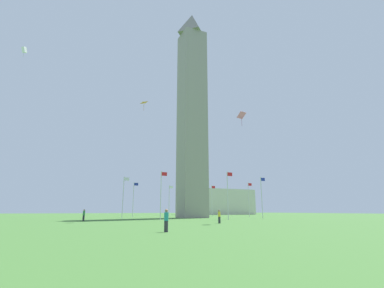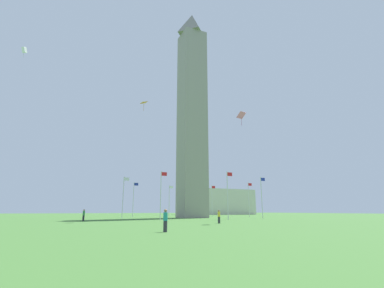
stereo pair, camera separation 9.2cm
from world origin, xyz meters
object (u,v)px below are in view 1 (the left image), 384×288
object	(u,v)px
obelisk_monument	(192,107)
kite_orange_diamond	(144,103)
person_yellow_shirt	(219,217)
flagpole_s	(123,195)
kite_pink_diamond	(241,116)
flagpole_sw	(161,193)
kite_white_box	(24,50)
flagpole_se	(134,198)
flagpole_n	(249,198)
flagpole_e	(169,199)
person_teal_shirt	(166,221)
person_green_shirt	(84,215)
distant_building	(218,202)
flagpole_nw	(262,196)
flagpole_w	(228,193)
flagpole_ne	(212,199)

from	to	relation	value
obelisk_monument	kite_orange_diamond	bearing A→B (deg)	-138.97
kite_orange_diamond	person_yellow_shirt	bearing A→B (deg)	-62.78
obelisk_monument	kite_orange_diamond	world-z (taller)	obelisk_monument
flagpole_s	kite_pink_diamond	world-z (taller)	kite_pink_diamond
flagpole_sw	person_yellow_shirt	world-z (taller)	flagpole_sw
kite_white_box	kite_pink_diamond	bearing A→B (deg)	-39.90
flagpole_se	flagpole_n	bearing A→B (deg)	-22.50
flagpole_e	person_teal_shirt	bearing A→B (deg)	-109.79
person_green_shirt	person_teal_shirt	world-z (taller)	person_green_shirt
person_green_shirt	kite_white_box	xyz separation A→B (m)	(-13.05, 11.60, 31.75)
flagpole_s	kite_pink_diamond	size ratio (longest dim) A/B	4.15
flagpole_e	person_teal_shirt	distance (m)	55.63
kite_pink_diamond	distant_building	size ratio (longest dim) A/B	0.07
flagpole_sw	kite_pink_diamond	size ratio (longest dim) A/B	4.15
kite_white_box	person_teal_shirt	bearing A→B (deg)	-66.07
kite_orange_diamond	obelisk_monument	bearing A→B (deg)	41.03
flagpole_sw	kite_orange_diamond	bearing A→B (deg)	-152.12
flagpole_s	person_yellow_shirt	xyz separation A→B (m)	(7.02, -26.16, -3.71)
flagpole_n	kite_pink_diamond	world-z (taller)	kite_pink_diamond
flagpole_sw	flagpole_nw	distance (m)	21.37
flagpole_se	person_green_shirt	bearing A→B (deg)	-120.32
person_yellow_shirt	person_green_shirt	world-z (taller)	person_green_shirt
flagpole_se	flagpole_w	world-z (taller)	same
flagpole_se	kite_orange_diamond	xyz separation A→B (m)	(-4.21, -23.60, 15.04)
person_yellow_shirt	distant_building	world-z (taller)	distant_building
flagpole_nw	kite_white_box	size ratio (longest dim) A/B	3.53
flagpole_e	kite_pink_diamond	distance (m)	42.05
flagpole_n	kite_white_box	size ratio (longest dim) A/B	3.53
obelisk_monument	kite_white_box	size ratio (longest dim) A/B	21.87
flagpole_ne	flagpole_sw	distance (m)	30.22
flagpole_w	person_green_shirt	xyz separation A→B (m)	(-22.86, 4.97, -3.65)
flagpole_n	kite_white_box	world-z (taller)	kite_white_box
person_green_shirt	obelisk_monument	bearing A→B (deg)	33.95
flagpole_nw	flagpole_ne	bearing A→B (deg)	90.00
obelisk_monument	flagpole_w	size ratio (longest dim) A/B	6.19
flagpole_ne	flagpole_se	size ratio (longest dim) A/B	1.00
person_green_shirt	person_teal_shirt	size ratio (longest dim) A/B	1.06
flagpole_s	kite_pink_diamond	distance (m)	29.79
flagpole_sw	kite_pink_diamond	bearing A→B (deg)	-64.69
flagpole_sw	flagpole_e	bearing A→B (deg)	67.50
flagpole_se	flagpole_e	bearing A→B (deg)	22.50
flagpole_nw	kite_orange_diamond	xyz separation A→B (m)	(-25.58, -2.23, 15.04)
flagpole_s	person_green_shirt	world-z (taller)	flagpole_s
obelisk_monument	flagpole_nw	world-z (taller)	obelisk_monument
flagpole_e	kite_pink_diamond	xyz separation A→B (m)	(-3.68, -40.60, 10.34)
flagpole_sw	flagpole_w	xyz separation A→B (m)	(10.68, -4.43, 0.00)
flagpole_w	kite_orange_diamond	bearing A→B (deg)	171.61
flagpole_e	flagpole_sw	xyz separation A→B (m)	(-10.68, -25.79, 0.00)
flagpole_ne	distant_building	distance (m)	38.73
flagpole_ne	person_teal_shirt	world-z (taller)	flagpole_ne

